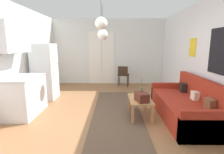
{
  "coord_description": "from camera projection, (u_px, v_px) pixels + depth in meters",
  "views": [
    {
      "loc": [
        0.2,
        -3.46,
        1.62
      ],
      "look_at": [
        0.16,
        1.25,
        0.73
      ],
      "focal_mm": 27.6,
      "sensor_mm": 36.0,
      "label": 1
    }
  ],
  "objects": [
    {
      "name": "ground_plane",
      "position": [
        104.0,
        123.0,
        3.71
      ],
      "size": [
        5.15,
        8.01,
        0.1
      ],
      "primitive_type": "cube",
      "color": "#8E603D"
    },
    {
      "name": "wall_back",
      "position": [
        108.0,
        52.0,
        7.15
      ],
      "size": [
        4.75,
        0.13,
        2.65
      ],
      "color": "silver",
      "rests_on": "ground_plane"
    },
    {
      "name": "wall_right",
      "position": [
        220.0,
        60.0,
        3.44
      ],
      "size": [
        0.12,
        7.61,
        2.65
      ],
      "color": "silver",
      "rests_on": "ground_plane"
    },
    {
      "name": "area_rug",
      "position": [
        117.0,
        113.0,
        4.15
      ],
      "size": [
        1.14,
        3.61,
        0.01
      ],
      "primitive_type": "cube",
      "color": "brown",
      "rests_on": "ground_plane"
    },
    {
      "name": "couch",
      "position": [
        186.0,
        106.0,
        3.81
      ],
      "size": [
        0.92,
        2.12,
        0.9
      ],
      "color": "maroon",
      "rests_on": "ground_plane"
    },
    {
      "name": "coffee_table",
      "position": [
        140.0,
        101.0,
        3.89
      ],
      "size": [
        0.49,
        0.85,
        0.43
      ],
      "color": "#B27F4C",
      "rests_on": "ground_plane"
    },
    {
      "name": "bamboo_vase",
      "position": [
        141.0,
        92.0,
        4.01
      ],
      "size": [
        0.07,
        0.07,
        0.42
      ],
      "color": "#47704C",
      "rests_on": "coffee_table"
    },
    {
      "name": "handbag",
      "position": [
        142.0,
        97.0,
        3.65
      ],
      "size": [
        0.29,
        0.37,
        0.31
      ],
      "color": "#512319",
      "rests_on": "coffee_table"
    },
    {
      "name": "refrigerator",
      "position": [
        45.0,
        72.0,
        5.15
      ],
      "size": [
        0.64,
        0.63,
        1.66
      ],
      "color": "white",
      "rests_on": "ground_plane"
    },
    {
      "name": "kitchen_counter",
      "position": [
        22.0,
        81.0,
        3.95
      ],
      "size": [
        0.65,
        1.1,
        2.11
      ],
      "color": "silver",
      "rests_on": "ground_plane"
    },
    {
      "name": "accent_chair",
      "position": [
        123.0,
        74.0,
        6.71
      ],
      "size": [
        0.49,
        0.48,
        0.81
      ],
      "rotation": [
        0.0,
        0.0,
        2.93
      ],
      "color": "black",
      "rests_on": "ground_plane"
    },
    {
      "name": "pendant_lamp_near",
      "position": [
        101.0,
        23.0,
        3.36
      ],
      "size": [
        0.24,
        0.24,
        0.74
      ],
      "color": "black"
    },
    {
      "name": "pendant_lamp_far",
      "position": [
        103.0,
        35.0,
        4.68
      ],
      "size": [
        0.29,
        0.29,
        0.9
      ],
      "color": "black"
    }
  ]
}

